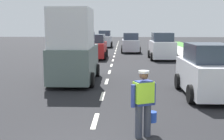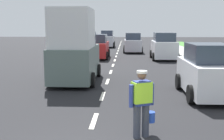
% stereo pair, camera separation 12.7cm
% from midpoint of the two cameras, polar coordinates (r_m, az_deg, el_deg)
% --- Properties ---
extents(ground_plane, '(96.00, 96.00, 0.00)m').
position_cam_midpoint_polar(ground_plane, '(26.43, 0.98, 2.78)').
color(ground_plane, black).
extents(lane_center_line, '(0.14, 46.40, 0.01)m').
position_cam_midpoint_polar(lane_center_line, '(30.61, 1.24, 3.60)').
color(lane_center_line, silver).
rests_on(lane_center_line, ground).
extents(road_worker, '(0.67, 0.57, 1.67)m').
position_cam_midpoint_polar(road_worker, '(7.09, 6.55, -6.03)').
color(road_worker, '#383D4C').
rests_on(road_worker, ground).
extents(delivery_truck, '(2.16, 4.60, 3.54)m').
position_cam_midpoint_polar(delivery_truck, '(14.08, -7.12, 4.08)').
color(delivery_truck, slate).
rests_on(delivery_truck, ground).
extents(car_oncoming_third, '(1.92, 4.13, 2.18)m').
position_cam_midpoint_polar(car_oncoming_third, '(37.98, -0.85, 6.11)').
color(car_oncoming_third, silver).
rests_on(car_oncoming_third, ground).
extents(car_parked_far, '(2.07, 3.89, 2.21)m').
position_cam_midpoint_polar(car_parked_far, '(24.14, 10.43, 4.52)').
color(car_parked_far, silver).
rests_on(car_parked_far, ground).
extents(car_outgoing_far, '(1.98, 3.91, 2.04)m').
position_cam_midpoint_polar(car_outgoing_far, '(30.33, 4.28, 5.31)').
color(car_outgoing_far, silver).
rests_on(car_outgoing_far, ground).
extents(car_parked_curbside, '(1.96, 3.88, 2.07)m').
position_cam_midpoint_polar(car_parked_curbside, '(11.79, 18.76, -0.40)').
color(car_parked_curbside, silver).
rests_on(car_parked_curbside, ground).
extents(car_oncoming_second, '(1.98, 4.24, 2.05)m').
position_cam_midpoint_polar(car_oncoming_second, '(24.64, -2.78, 4.56)').
color(car_oncoming_second, red).
rests_on(car_oncoming_second, ground).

